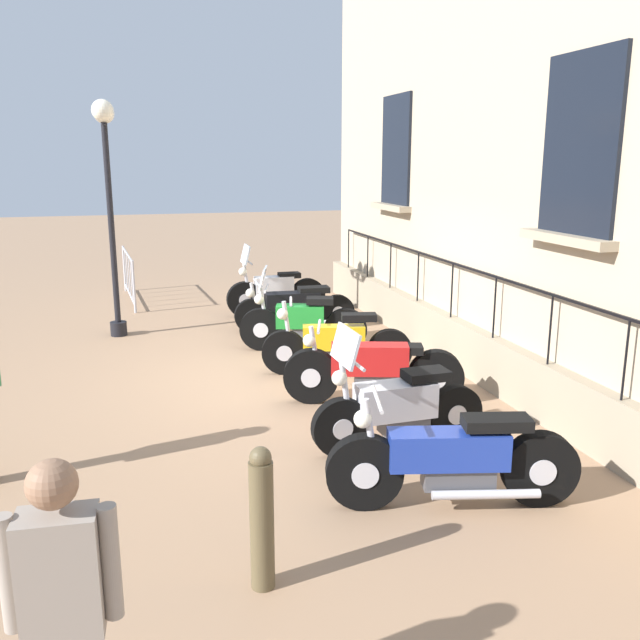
{
  "coord_description": "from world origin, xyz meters",
  "views": [
    {
      "loc": [
        2.24,
        8.77,
        2.98
      ],
      "look_at": [
        -0.23,
        0.0,
        0.8
      ],
      "focal_mm": 37.87,
      "sensor_mm": 36.0,
      "label": 1
    }
  ],
  "objects": [
    {
      "name": "motorcycle_black",
      "position": [
        -0.48,
        -2.57,
        0.42
      ],
      "size": [
        2.16,
        0.73,
        0.91
      ],
      "color": "black",
      "rests_on": "ground_plane"
    },
    {
      "name": "crowd_barrier",
      "position": [
        2.33,
        -6.0,
        0.57
      ],
      "size": [
        0.24,
        2.46,
        1.05
      ],
      "color": "#B7B7BF",
      "rests_on": "ground_plane"
    },
    {
      "name": "motorcycle_yellow",
      "position": [
        -0.46,
        -0.01,
        0.42
      ],
      "size": [
        2.1,
        0.72,
        1.07
      ],
      "color": "black",
      "rests_on": "ground_plane"
    },
    {
      "name": "ground_plane",
      "position": [
        0.0,
        0.0,
        0.0
      ],
      "size": [
        60.0,
        60.0,
        0.0
      ],
      "primitive_type": "plane",
      "color": "#9E7A5B"
    },
    {
      "name": "motorcycle_blue",
      "position": [
        -0.33,
        3.88,
        0.43
      ],
      "size": [
        2.19,
        0.83,
        1.02
      ],
      "color": "black",
      "rests_on": "ground_plane"
    },
    {
      "name": "motorcycle_green",
      "position": [
        -0.29,
        -1.31,
        0.45
      ],
      "size": [
        1.98,
        0.84,
        1.33
      ],
      "color": "black",
      "rests_on": "ground_plane"
    },
    {
      "name": "building_facade",
      "position": [
        -2.63,
        -0.0,
        3.48
      ],
      "size": [
        0.82,
        11.56,
        7.18
      ],
      "color": "tan",
      "rests_on": "ground_plane"
    },
    {
      "name": "lamppost",
      "position": [
        2.54,
        -3.07,
        2.94
      ],
      "size": [
        0.34,
        1.04,
        3.89
      ],
      "color": "black",
      "rests_on": "ground_plane"
    },
    {
      "name": "pedestrian_standing",
      "position": [
        2.64,
        5.83,
        0.96
      ],
      "size": [
        0.53,
        0.24,
        1.7
      ],
      "color": "#47382D",
      "rests_on": "ground_plane"
    },
    {
      "name": "motorcycle_red",
      "position": [
        -0.55,
        1.26,
        0.43
      ],
      "size": [
        2.18,
        0.92,
        1.0
      ],
      "color": "black",
      "rests_on": "ground_plane"
    },
    {
      "name": "motorcycle_silver",
      "position": [
        -0.33,
        2.6,
        0.45
      ],
      "size": [
        1.92,
        0.73,
        1.35
      ],
      "color": "black",
      "rests_on": "ground_plane"
    },
    {
      "name": "motorcycle_white",
      "position": [
        -0.41,
        -3.89,
        0.45
      ],
      "size": [
        1.96,
        0.63,
        1.39
      ],
      "color": "black",
      "rests_on": "ground_plane"
    },
    {
      "name": "bollard",
      "position": [
        1.48,
        4.56,
        0.54
      ],
      "size": [
        0.17,
        0.17,
        1.07
      ],
      "color": "brown",
      "rests_on": "ground_plane"
    }
  ]
}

